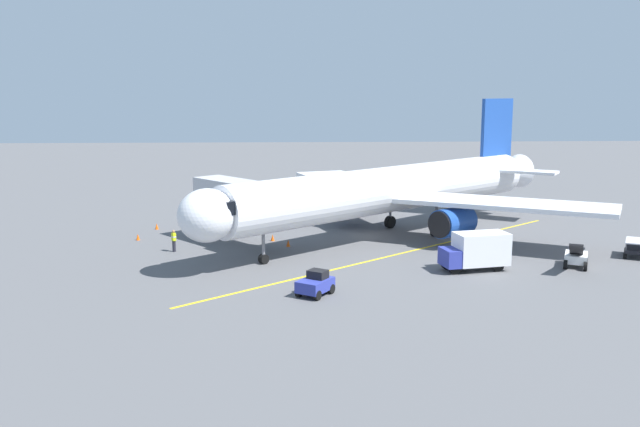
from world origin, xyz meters
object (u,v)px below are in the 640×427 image
object	(u,v)px
safety_cone_wing_port	(273,238)
safety_cone_wing_starboard	(288,243)
belt_loader_starboard_side	(576,257)
airplane	(392,190)
ground_crew_marshaller	(174,240)
box_truck_rear_apron	(476,251)
baggage_cart_near_nose	(635,248)
safety_cone_nose_left	(157,226)
safety_cone_nose_right	(138,237)
tug_portside	(316,284)
jet_bridge	(246,200)

from	to	relation	value
safety_cone_wing_port	safety_cone_wing_starboard	xyz separation A→B (m)	(-1.28, 2.16, 0.00)
belt_loader_starboard_side	safety_cone_wing_port	bearing A→B (deg)	-24.21
airplane	ground_crew_marshaller	bearing A→B (deg)	15.02
belt_loader_starboard_side	box_truck_rear_apron	xyz separation A→B (m)	(7.32, 0.51, 0.67)
baggage_cart_near_nose	safety_cone_nose_left	world-z (taller)	baggage_cart_near_nose
box_truck_rear_apron	safety_cone_nose_right	xyz separation A→B (m)	(25.36, -10.97, -1.11)
box_truck_rear_apron	safety_cone_nose_right	bearing A→B (deg)	-23.40
baggage_cart_near_nose	box_truck_rear_apron	world-z (taller)	box_truck_rear_apron
baggage_cart_near_nose	tug_portside	xyz separation A→B (m)	(24.28, 8.60, 0.05)
safety_cone_nose_left	safety_cone_nose_right	world-z (taller)	same
jet_bridge	box_truck_rear_apron	size ratio (longest dim) A/B	2.05
ground_crew_marshaller	belt_loader_starboard_side	distance (m)	29.64
ground_crew_marshaller	jet_bridge	bearing A→B (deg)	-163.55
jet_bridge	tug_portside	xyz separation A→B (m)	(-4.92, 13.59, -3.06)
ground_crew_marshaller	safety_cone_nose_right	size ratio (longest dim) A/B	3.11
jet_bridge	safety_cone_nose_left	bearing A→B (deg)	-40.56
belt_loader_starboard_side	safety_cone_wing_starboard	xyz separation A→B (m)	(20.20, -7.51, -0.44)
tug_portside	safety_cone_nose_left	bearing A→B (deg)	-57.29
safety_cone_nose_right	safety_cone_wing_port	world-z (taller)	same
tug_portside	safety_cone_wing_port	bearing A→B (deg)	-79.38
airplane	safety_cone_nose_right	bearing A→B (deg)	1.05
airplane	safety_cone_wing_port	bearing A→B (deg)	6.74
tug_portside	safety_cone_wing_starboard	distance (m)	13.44
belt_loader_starboard_side	safety_cone_wing_starboard	bearing A→B (deg)	-20.38
tug_portside	safety_cone_nose_left	xyz separation A→B (m)	(13.37, -20.83, -0.43)
jet_bridge	safety_cone_wing_starboard	distance (m)	4.80
baggage_cart_near_nose	belt_loader_starboard_side	distance (m)	6.34
belt_loader_starboard_side	safety_cone_nose_left	world-z (taller)	belt_loader_starboard_side
safety_cone_wing_starboard	safety_cone_nose_right	bearing A→B (deg)	-13.34
jet_bridge	belt_loader_starboard_side	world-z (taller)	jet_bridge
airplane	belt_loader_starboard_side	distance (m)	16.08
safety_cone_nose_left	safety_cone_wing_port	size ratio (longest dim) A/B	1.00
box_truck_rear_apron	safety_cone_nose_left	world-z (taller)	box_truck_rear_apron
belt_loader_starboard_side	box_truck_rear_apron	distance (m)	7.37
baggage_cart_near_nose	ground_crew_marshaller	bearing A→B (deg)	-5.53
baggage_cart_near_nose	tug_portside	bearing A→B (deg)	19.50
tug_portside	safety_cone_wing_starboard	xyz separation A→B (m)	(1.62, -13.34, -0.43)
belt_loader_starboard_side	ground_crew_marshaller	bearing A→B (deg)	-11.94
ground_crew_marshaller	safety_cone_nose_right	distance (m)	5.71
jet_bridge	safety_cone_wing_starboard	bearing A→B (deg)	175.65
ground_crew_marshaller	airplane	bearing A→B (deg)	-164.98
jet_bridge	tug_portside	world-z (taller)	jet_bridge
safety_cone_nose_left	belt_loader_starboard_side	bearing A→B (deg)	154.86
baggage_cart_near_nose	belt_loader_starboard_side	xyz separation A→B (m)	(5.70, 2.77, 0.06)
jet_bridge	ground_crew_marshaller	bearing A→B (deg)	16.45
airplane	safety_cone_nose_left	bearing A→B (deg)	-11.38
safety_cone_nose_left	jet_bridge	bearing A→B (deg)	139.44
jet_bridge	safety_cone_wing_port	size ratio (longest dim) A/B	18.21
airplane	belt_loader_starboard_side	world-z (taller)	airplane
safety_cone_wing_port	safety_cone_wing_starboard	size ratio (longest dim) A/B	1.00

